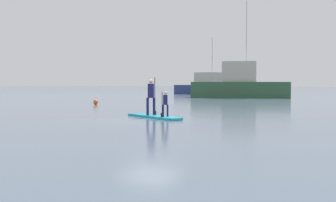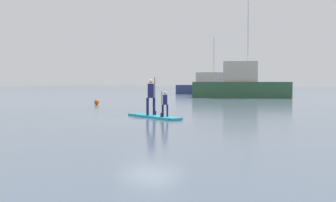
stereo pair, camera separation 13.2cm
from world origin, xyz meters
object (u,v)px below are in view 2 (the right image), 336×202
object	(u,v)px
paddleboard_near	(155,117)
fishing_boat_white_large	(209,87)
mooring_buoy_mid	(97,102)
fishing_boat_green_midground	(242,85)
paddler_child_solo	(165,103)
paddler_adult	(151,94)

from	to	relation	value
paddleboard_near	fishing_boat_white_large	bearing A→B (deg)	113.02
mooring_buoy_mid	fishing_boat_white_large	bearing A→B (deg)	100.02
paddleboard_near	fishing_boat_green_midground	bearing A→B (deg)	104.26
fishing_boat_green_midground	paddler_child_solo	bearing A→B (deg)	-74.30
paddler_adult	mooring_buoy_mid	bearing A→B (deg)	142.67
paddler_adult	mooring_buoy_mid	xyz separation A→B (m)	(-9.82, 7.49, -0.89)
fishing_boat_green_midground	mooring_buoy_mid	world-z (taller)	fishing_boat_green_midground
paddler_adult	fishing_boat_white_large	bearing A→B (deg)	112.68
paddler_adult	fishing_boat_white_large	xyz separation A→B (m)	(-14.72, 35.21, -0.10)
mooring_buoy_mid	fishing_boat_green_midground	bearing A→B (deg)	79.58
paddler_child_solo	paddler_adult	bearing A→B (deg)	154.05
fishing_boat_white_large	paddleboard_near	bearing A→B (deg)	-66.98
fishing_boat_white_large	paddler_child_solo	bearing A→B (deg)	-66.10
paddler_adult	paddleboard_near	bearing A→B (deg)	-26.17
paddler_adult	mooring_buoy_mid	size ratio (longest dim) A/B	4.86
fishing_boat_white_large	mooring_buoy_mid	distance (m)	28.16
paddleboard_near	paddler_child_solo	xyz separation A→B (m)	(0.82, -0.40, 0.69)
paddleboard_near	mooring_buoy_mid	bearing A→B (deg)	142.97
paddler_child_solo	mooring_buoy_mid	distance (m)	13.59
paddler_child_solo	mooring_buoy_mid	size ratio (longest dim) A/B	3.09
fishing_boat_white_large	mooring_buoy_mid	xyz separation A→B (m)	(4.90, -27.72, -0.79)
fishing_boat_green_midground	paddleboard_near	bearing A→B (deg)	-75.74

